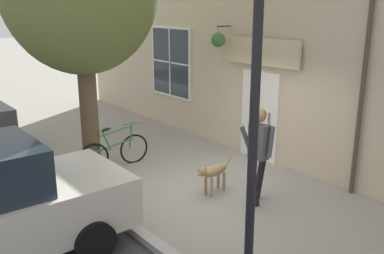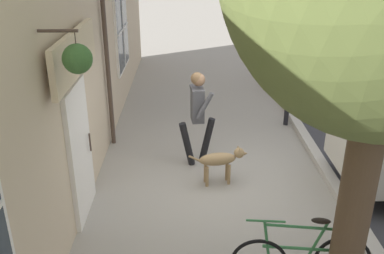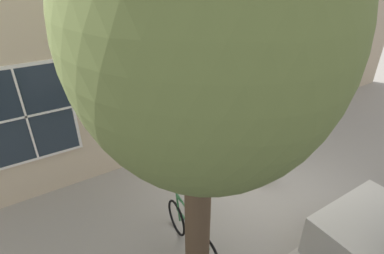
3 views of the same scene
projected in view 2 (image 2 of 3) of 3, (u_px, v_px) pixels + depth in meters
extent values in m
plane|color=gray|center=(219.00, 188.00, 7.47)|extent=(90.00, 90.00, 0.00)
cube|color=#B2ADA3|center=(334.00, 184.00, 7.47)|extent=(0.20, 28.00, 0.12)
cube|color=#C6B293|center=(69.00, 60.00, 6.51)|extent=(0.30, 18.00, 4.58)
cube|color=white|center=(79.00, 152.00, 6.40)|extent=(0.10, 1.10, 2.10)
cube|color=#232D38|center=(82.00, 155.00, 6.42)|extent=(0.03, 0.90, 1.90)
cylinder|color=#47382D|center=(90.00, 142.00, 6.72)|extent=(0.03, 0.03, 0.30)
cube|color=beige|center=(75.00, 54.00, 5.80)|extent=(0.08, 2.20, 0.60)
cylinder|color=#47382D|center=(106.00, 47.00, 8.30)|extent=(0.09, 0.09, 4.12)
cylinder|color=#47382D|center=(58.00, 31.00, 4.62)|extent=(0.44, 0.04, 0.04)
cylinder|color=#47382D|center=(76.00, 47.00, 4.70)|extent=(0.01, 0.01, 0.34)
cone|color=#2D2823|center=(78.00, 67.00, 4.78)|extent=(0.32, 0.32, 0.18)
sphere|color=#3D6B33|center=(77.00, 59.00, 4.75)|extent=(0.34, 0.34, 0.34)
cube|color=white|center=(121.00, 29.00, 10.61)|extent=(0.08, 1.82, 2.02)
cube|color=#232D38|center=(122.00, 29.00, 10.61)|extent=(0.03, 1.70, 1.90)
cube|color=white|center=(123.00, 29.00, 10.61)|extent=(0.04, 0.04, 1.90)
cube|color=white|center=(123.00, 29.00, 10.61)|extent=(0.04, 1.70, 0.04)
cylinder|color=black|center=(207.00, 139.00, 8.26)|extent=(0.32, 0.16, 0.88)
cylinder|color=black|center=(187.00, 144.00, 8.06)|extent=(0.32, 0.16, 0.88)
cube|color=#4C4C51|center=(197.00, 105.00, 7.86)|extent=(0.26, 0.36, 0.64)
sphere|color=#936B4C|center=(199.00, 80.00, 7.67)|extent=(0.24, 0.24, 0.24)
sphere|color=brown|center=(197.00, 78.00, 7.66)|extent=(0.23, 0.23, 0.23)
cylinder|color=#4C4C51|center=(194.00, 99.00, 8.05)|extent=(0.17, 0.10, 0.57)
cylinder|color=#4C4C51|center=(205.00, 106.00, 7.64)|extent=(0.33, 0.12, 0.52)
ellipsoid|color=#997A51|center=(217.00, 159.00, 7.42)|extent=(0.69, 0.35, 0.22)
cylinder|color=#997A51|center=(227.00, 171.00, 7.64)|extent=(0.06, 0.06, 0.38)
cylinder|color=#997A51|center=(229.00, 175.00, 7.50)|extent=(0.06, 0.06, 0.38)
cylinder|color=#997A51|center=(205.00, 172.00, 7.57)|extent=(0.06, 0.06, 0.38)
cylinder|color=#997A51|center=(207.00, 177.00, 7.44)|extent=(0.06, 0.06, 0.38)
sphere|color=#997A51|center=(239.00, 153.00, 7.45)|extent=(0.18, 0.18, 0.18)
cone|color=#997A51|center=(245.00, 153.00, 7.48)|extent=(0.11, 0.11, 0.09)
cone|color=#997A51|center=(238.00, 147.00, 7.46)|extent=(0.06, 0.06, 0.07)
cone|color=#997A51|center=(240.00, 150.00, 7.37)|extent=(0.06, 0.06, 0.07)
cylinder|color=#997A51|center=(194.00, 159.00, 7.33)|extent=(0.21, 0.07, 0.14)
cylinder|color=brown|center=(357.00, 196.00, 4.67)|extent=(0.38, 0.38, 2.80)
cylinder|color=#33723F|center=(302.00, 249.00, 5.19)|extent=(0.99, 0.07, 0.15)
cylinder|color=#33723F|center=(318.00, 239.00, 5.14)|extent=(0.21, 0.04, 0.48)
cylinder|color=#33723F|center=(301.00, 227.00, 5.06)|extent=(0.83, 0.06, 0.13)
cylinder|color=#33723F|center=(267.00, 242.00, 5.12)|extent=(0.13, 0.04, 0.58)
cylinder|color=#33723F|center=(266.00, 221.00, 5.00)|extent=(0.46, 0.07, 0.03)
ellipsoid|color=black|center=(321.00, 221.00, 5.03)|extent=(0.25, 0.11, 0.09)
cylinder|color=black|center=(366.00, 149.00, 8.14)|extent=(0.62, 0.18, 0.62)
cube|color=beige|center=(355.00, 64.00, 12.34)|extent=(4.31, 1.77, 0.76)
cube|color=#1E2833|center=(367.00, 39.00, 12.05)|extent=(2.24, 1.56, 0.68)
cylinder|color=black|center=(316.00, 86.00, 11.67)|extent=(0.62, 0.18, 0.62)
cylinder|color=black|center=(301.00, 69.00, 13.28)|extent=(0.62, 0.18, 0.62)
cylinder|color=black|center=(293.00, 42.00, 9.25)|extent=(0.11, 0.11, 3.87)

